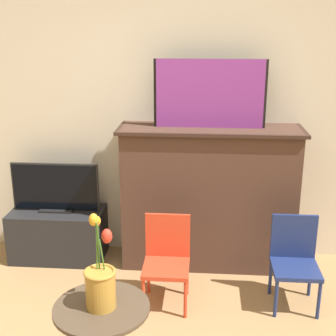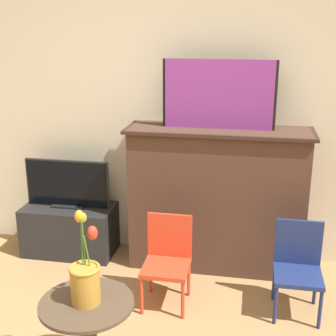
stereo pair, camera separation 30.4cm
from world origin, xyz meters
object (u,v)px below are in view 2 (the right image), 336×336
object	(u,v)px
tv_monitor	(67,184)
chair_red	(167,256)
painting	(219,95)
chair_blue	(298,264)
vase_tulips	(85,279)

from	to	relation	value
tv_monitor	chair_red	size ratio (longest dim) A/B	1.14
painting	chair_blue	size ratio (longest dim) A/B	1.34
painting	vase_tulips	distance (m)	1.75
chair_blue	vase_tulips	size ratio (longest dim) A/B	1.28
tv_monitor	vase_tulips	distance (m)	1.63
painting	chair_blue	distance (m)	1.34
vase_tulips	tv_monitor	bearing A→B (deg)	115.51
tv_monitor	chair_red	bearing A→B (deg)	-31.09
painting	chair_red	xyz separation A→B (m)	(-0.28, -0.60, -1.06)
chair_red	chair_blue	xyz separation A→B (m)	(0.89, 0.06, 0.00)
tv_monitor	vase_tulips	bearing A→B (deg)	-64.49
vase_tulips	chair_red	bearing A→B (deg)	73.45
painting	vase_tulips	xyz separation A→B (m)	(-0.54, -1.49, -0.74)
tv_monitor	chair_red	world-z (taller)	tv_monitor
tv_monitor	chair_blue	xyz separation A→B (m)	(1.86, -0.52, -0.27)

